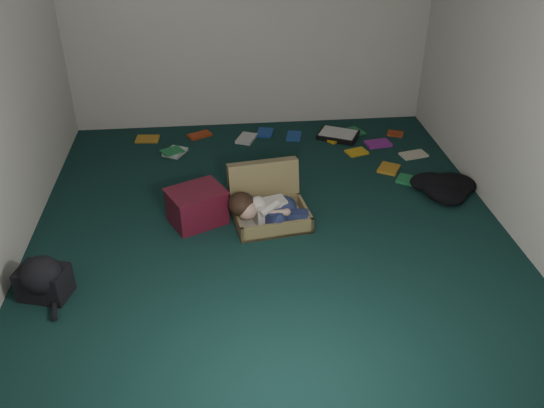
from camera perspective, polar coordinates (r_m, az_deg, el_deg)
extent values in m
plane|color=#11302D|center=(4.91, -0.18, -2.56)|extent=(4.50, 4.50, 0.00)
plane|color=silver|center=(6.47, -2.31, 18.61)|extent=(4.50, 0.00, 4.50)
plane|color=silver|center=(2.35, 5.32, -7.12)|extent=(4.50, 0.00, 4.50)
plane|color=silver|center=(4.92, 24.18, 11.66)|extent=(0.00, 4.50, 4.50)
cube|color=olive|center=(4.94, -0.05, -1.31)|extent=(0.68, 0.53, 0.14)
cube|color=beige|center=(4.96, -0.05, -1.65)|extent=(0.62, 0.47, 0.02)
cube|color=olive|center=(5.10, -0.85, 1.85)|extent=(0.65, 0.28, 0.46)
cube|color=silver|center=(4.88, -0.20, -0.64)|extent=(0.30, 0.22, 0.20)
sphere|color=tan|center=(4.79, -2.46, -0.58)|extent=(0.17, 0.17, 0.17)
ellipsoid|color=black|center=(4.81, -3.01, -0.01)|extent=(0.23, 0.24, 0.19)
ellipsoid|color=navy|center=(4.92, 1.29, -0.38)|extent=(0.21, 0.24, 0.19)
cube|color=navy|center=(4.82, 0.78, -1.18)|extent=(0.26, 0.22, 0.13)
cube|color=navy|center=(4.86, 2.33, -1.25)|extent=(0.23, 0.14, 0.10)
sphere|color=white|center=(4.91, 3.19, -1.13)|extent=(0.10, 0.10, 0.10)
sphere|color=white|center=(4.87, 3.40, -1.60)|extent=(0.09, 0.09, 0.09)
cylinder|color=tan|center=(4.77, 0.65, -0.88)|extent=(0.17, 0.08, 0.06)
cube|color=#5A1223|center=(4.97, -7.44, -0.35)|extent=(0.54, 0.50, 0.29)
cube|color=#5A1223|center=(4.89, -7.57, 1.22)|extent=(0.57, 0.52, 0.02)
cube|color=black|center=(6.55, 6.56, 6.80)|extent=(0.53, 0.48, 0.05)
cube|color=white|center=(6.54, 6.58, 7.04)|extent=(0.47, 0.42, 0.01)
cube|color=#C58922|center=(6.60, -12.22, 6.32)|extent=(0.21, 0.16, 0.02)
cube|color=#AB3A16|center=(6.59, -7.18, 6.76)|extent=(0.27, 0.26, 0.02)
cube|color=silver|center=(6.46, -2.55, 6.46)|extent=(0.21, 0.25, 0.02)
cube|color=#1C489C|center=(6.53, 2.18, 6.74)|extent=(0.23, 0.26, 0.02)
cube|color=gold|center=(6.48, 6.19, 6.37)|extent=(0.27, 0.25, 0.02)
cube|color=#238145|center=(6.72, 8.24, 7.19)|extent=(0.23, 0.18, 0.02)
cube|color=purple|center=(6.45, 10.47, 5.88)|extent=(0.26, 0.26, 0.02)
cube|color=beige|center=(6.29, 13.85, 4.76)|extent=(0.20, 0.24, 0.02)
cube|color=#C58922|center=(5.94, 11.50, 3.42)|extent=(0.24, 0.26, 0.02)
cube|color=#AB3A16|center=(6.73, 12.12, 6.83)|extent=(0.26, 0.24, 0.02)
cube|color=silver|center=(6.24, -9.58, 5.04)|extent=(0.24, 0.19, 0.02)
cube|color=#1C489C|center=(6.61, -0.72, 7.10)|extent=(0.26, 0.26, 0.02)
cube|color=gold|center=(6.22, 8.39, 5.09)|extent=(0.18, 0.23, 0.02)
cube|color=#238145|center=(5.77, 13.27, 2.30)|extent=(0.25, 0.26, 0.02)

